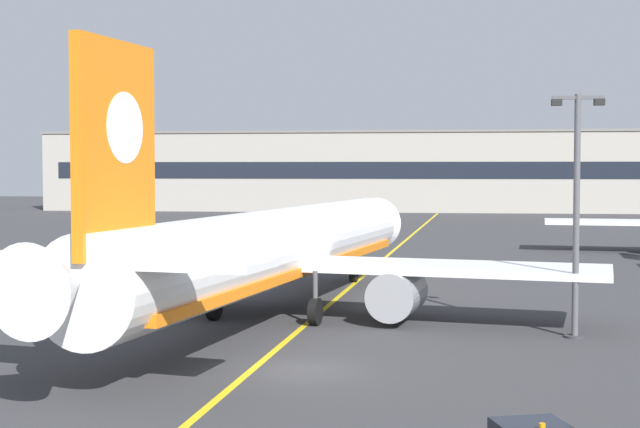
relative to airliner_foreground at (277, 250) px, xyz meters
name	(u,v)px	position (x,y,z in m)	size (l,w,h in m)	color
ground_plane	(302,370)	(2.98, -11.95, -3.37)	(400.00, 400.00, 0.00)	#353538
taxiway_centreline	(364,276)	(2.98, 18.05, -3.37)	(0.30, 180.00, 0.01)	yellow
airliner_foreground	(277,250)	(0.00, 0.00, 0.00)	(32.34, 41.32, 11.65)	white
apron_lamp_post	(576,210)	(13.92, -4.03, 2.23)	(2.24, 0.90, 10.62)	#515156
terminal_building	(465,171)	(13.12, 115.21, 3.58)	(147.90, 12.40, 13.89)	#9E998E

